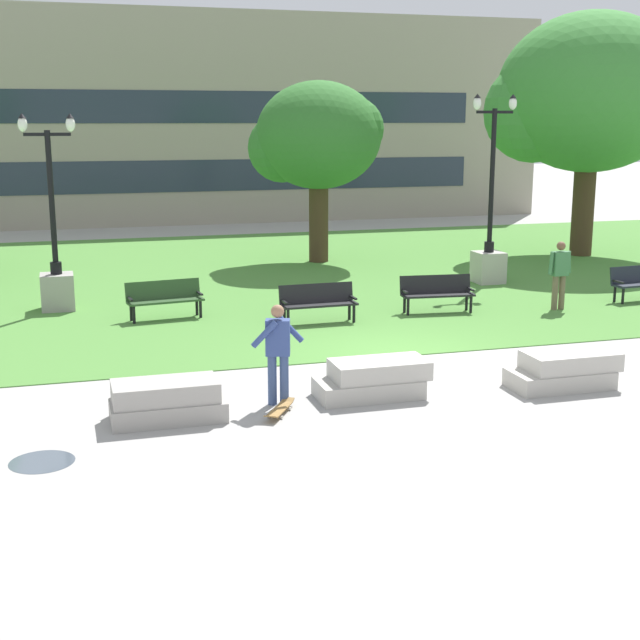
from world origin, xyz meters
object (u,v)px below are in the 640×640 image
at_px(concrete_block_center, 167,401).
at_px(lamp_post_center, 489,246).
at_px(concrete_block_right, 564,371).
at_px(lamp_post_left, 56,271).
at_px(concrete_block_left, 373,379).
at_px(park_bench_far_left, 318,301).
at_px(park_bench_near_left, 165,297).
at_px(park_bench_far_right, 437,291).
at_px(person_skateboarder, 278,348).
at_px(person_bystander_near_lawn, 560,271).
at_px(skateboard, 280,409).

bearing_deg(concrete_block_center, lamp_post_center, 42.48).
xyz_separation_m(concrete_block_right, lamp_post_center, (3.42, 9.76, 0.79)).
bearing_deg(concrete_block_right, lamp_post_left, 132.67).
bearing_deg(lamp_post_center, concrete_block_left, -126.40).
relative_size(park_bench_far_left, lamp_post_left, 0.38).
distance_m(park_bench_far_left, lamp_post_center, 7.21).
xyz_separation_m(park_bench_near_left, park_bench_far_right, (6.53, -1.14, 0.00)).
height_order(concrete_block_left, person_skateboarder, person_skateboarder).
bearing_deg(park_bench_near_left, lamp_post_left, 143.90).
distance_m(concrete_block_center, concrete_block_left, 3.57).
distance_m(concrete_block_center, person_bystander_near_lawn, 11.86).
bearing_deg(person_skateboarder, person_bystander_near_lawn, 32.31).
xyz_separation_m(park_bench_far_left, lamp_post_center, (6.21, 3.62, 0.56)).
relative_size(park_bench_near_left, person_bystander_near_lawn, 1.08).
height_order(concrete_block_center, park_bench_far_left, park_bench_far_left).
distance_m(person_skateboarder, lamp_post_center, 12.62).
bearing_deg(park_bench_far_right, concrete_block_left, -122.31).
bearing_deg(concrete_block_right, skateboard, -179.66).
bearing_deg(concrete_block_left, park_bench_far_left, 83.39).
distance_m(concrete_block_left, person_skateboarder, 1.80).
distance_m(park_bench_near_left, park_bench_far_left, 3.68).
bearing_deg(lamp_post_center, park_bench_far_left, -149.78).
distance_m(skateboard, lamp_post_center, 13.10).
relative_size(concrete_block_center, person_bystander_near_lawn, 1.05).
distance_m(concrete_block_center, skateboard, 1.81).
xyz_separation_m(concrete_block_left, park_bench_far_right, (3.80, 6.01, 0.23)).
height_order(concrete_block_left, person_bystander_near_lawn, person_bystander_near_lawn).
relative_size(park_bench_far_left, lamp_post_center, 0.34).
relative_size(concrete_block_left, lamp_post_left, 0.40).
bearing_deg(lamp_post_center, skateboard, -131.47).
height_order(concrete_block_right, park_bench_far_left, park_bench_far_left).
height_order(park_bench_near_left, lamp_post_center, lamp_post_center).
relative_size(park_bench_near_left, park_bench_far_right, 1.00).
relative_size(person_skateboarder, park_bench_far_right, 0.93).
bearing_deg(park_bench_far_right, park_bench_far_left, -174.46).
distance_m(person_skateboarder, person_bystander_near_lawn, 10.07).
relative_size(concrete_block_right, lamp_post_left, 0.40).
bearing_deg(person_skateboarder, park_bench_near_left, 98.45).
distance_m(lamp_post_center, person_bystander_near_lawn, 3.90).
relative_size(concrete_block_center, person_skateboarder, 1.05).
bearing_deg(lamp_post_center, park_bench_near_left, -167.23).
distance_m(lamp_post_center, lamp_post_left, 12.06).
relative_size(concrete_block_right, lamp_post_center, 0.36).
height_order(park_bench_far_right, lamp_post_center, lamp_post_center).
bearing_deg(concrete_block_right, park_bench_far_left, 114.47).
relative_size(concrete_block_center, lamp_post_left, 0.37).
distance_m(concrete_block_left, lamp_post_left, 10.35).
relative_size(skateboard, lamp_post_center, 0.18).
relative_size(concrete_block_left, park_bench_near_left, 1.04).
bearing_deg(person_bystander_near_lawn, concrete_block_left, -141.57).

